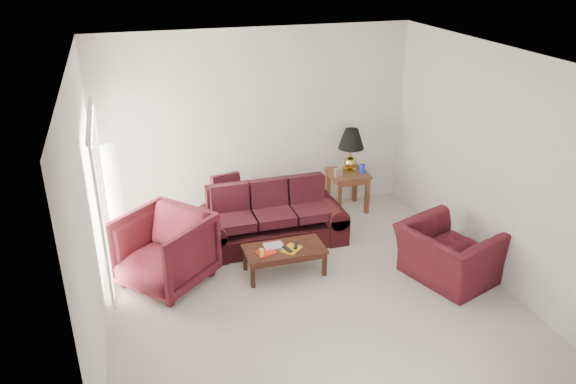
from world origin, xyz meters
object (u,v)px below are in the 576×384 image
(sofa, at_px, (272,216))
(coffee_table, at_px, (284,260))
(floor_lamp, at_px, (114,195))
(armchair_right, at_px, (448,254))
(armchair_left, at_px, (164,250))
(end_table, at_px, (347,191))

(sofa, distance_m, coffee_table, 0.89)
(sofa, height_order, floor_lamp, floor_lamp)
(floor_lamp, bearing_deg, armchair_right, -29.00)
(sofa, relative_size, armchair_left, 2.00)
(floor_lamp, xyz_separation_m, armchair_right, (4.15, -2.30, -0.41))
(floor_lamp, bearing_deg, armchair_left, -66.47)
(armchair_right, bearing_deg, end_table, -8.61)
(armchair_left, relative_size, coffee_table, 0.99)
(sofa, height_order, armchair_right, sofa)
(armchair_right, bearing_deg, floor_lamp, 41.93)
(sofa, bearing_deg, armchair_left, -158.85)
(end_table, height_order, coffee_table, end_table)
(end_table, relative_size, coffee_table, 0.62)
(coffee_table, bearing_deg, armchair_left, 177.19)
(floor_lamp, xyz_separation_m, armchair_left, (0.57, -1.30, -0.29))
(sofa, bearing_deg, end_table, 26.85)
(sofa, distance_m, floor_lamp, 2.32)
(armchair_left, xyz_separation_m, armchair_right, (3.58, -1.00, -0.11))
(armchair_left, bearing_deg, end_table, 72.41)
(end_table, xyz_separation_m, armchair_right, (0.44, -2.38, 0.04))
(floor_lamp, xyz_separation_m, coffee_table, (2.12, -1.53, -0.59))
(sofa, xyz_separation_m, floor_lamp, (-2.19, 0.68, 0.34))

